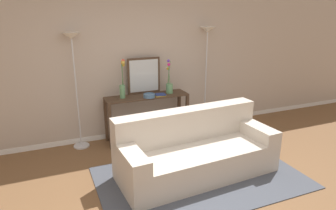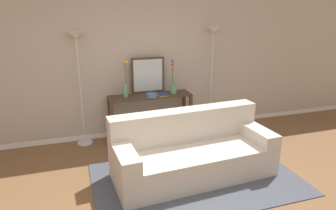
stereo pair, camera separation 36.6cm
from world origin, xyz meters
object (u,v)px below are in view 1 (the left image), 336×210
(console_table, at_px, (147,109))
(floor_lamp_right, at_px, (207,50))
(floor_lamp_left, at_px, (73,59))
(vase_tall_flowers, at_px, (123,82))
(couch, at_px, (195,152))
(vase_short_flowers, at_px, (169,85))
(fruit_bowl, at_px, (149,95))
(book_stack, at_px, (160,95))
(book_row_under_console, at_px, (127,139))
(wall_mirror, at_px, (144,76))

(console_table, height_order, floor_lamp_right, floor_lamp_right)
(floor_lamp_left, relative_size, vase_tall_flowers, 2.91)
(couch, bearing_deg, vase_short_flowers, 82.18)
(couch, height_order, floor_lamp_right, floor_lamp_right)
(floor_lamp_left, xyz_separation_m, fruit_bowl, (1.15, -0.24, -0.65))
(book_stack, xyz_separation_m, book_row_under_console, (-0.59, 0.11, -0.76))
(vase_short_flowers, bearing_deg, couch, -97.82)
(couch, xyz_separation_m, vase_short_flowers, (0.19, 1.39, 0.63))
(wall_mirror, bearing_deg, vase_short_flowers, -22.58)
(fruit_bowl, bearing_deg, vase_tall_flowers, 161.17)
(book_row_under_console, bearing_deg, fruit_bowl, -18.18)
(floor_lamp_right, xyz_separation_m, book_row_under_console, (-1.60, -0.11, -1.45))
(floor_lamp_left, relative_size, vase_short_flowers, 3.19)
(floor_lamp_left, height_order, book_stack, floor_lamp_left)
(vase_short_flowers, height_order, fruit_bowl, vase_short_flowers)
(console_table, xyz_separation_m, book_stack, (0.20, -0.11, 0.25))
(console_table, bearing_deg, floor_lamp_left, 174.57)
(floor_lamp_left, height_order, vase_tall_flowers, floor_lamp_left)
(couch, xyz_separation_m, wall_mirror, (-0.22, 1.56, 0.80))
(floor_lamp_right, height_order, vase_short_flowers, floor_lamp_right)
(floor_lamp_right, relative_size, vase_tall_flowers, 2.96)
(floor_lamp_right, bearing_deg, floor_lamp_left, 180.00)
(console_table, bearing_deg, couch, -80.69)
(vase_tall_flowers, xyz_separation_m, vase_short_flowers, (0.83, -0.02, -0.12))
(floor_lamp_left, bearing_deg, book_row_under_console, -8.15)
(couch, relative_size, vase_short_flowers, 3.77)
(wall_mirror, bearing_deg, book_stack, -54.67)
(floor_lamp_left, bearing_deg, wall_mirror, 2.76)
(vase_tall_flowers, bearing_deg, couch, -65.54)
(floor_lamp_right, height_order, vase_tall_flowers, floor_lamp_right)
(couch, height_order, book_stack, couch)
(couch, bearing_deg, floor_lamp_left, 132.46)
(floor_lamp_right, distance_m, book_row_under_console, 2.16)
(fruit_bowl, distance_m, book_stack, 0.21)
(wall_mirror, distance_m, book_row_under_console, 1.14)
(couch, xyz_separation_m, book_stack, (-0.02, 1.29, 0.50))
(vase_tall_flowers, bearing_deg, fruit_bowl, -18.83)
(couch, height_order, wall_mirror, wall_mirror)
(couch, height_order, book_row_under_console, couch)
(console_table, bearing_deg, vase_tall_flowers, 178.09)
(wall_mirror, bearing_deg, floor_lamp_left, -177.24)
(vase_short_flowers, bearing_deg, book_row_under_console, 179.65)
(floor_lamp_left, distance_m, wall_mirror, 1.22)
(floor_lamp_right, height_order, book_stack, floor_lamp_right)
(vase_short_flowers, distance_m, fruit_bowl, 0.45)
(vase_short_flowers, bearing_deg, floor_lamp_left, 175.84)
(vase_short_flowers, bearing_deg, book_stack, -154.70)
(console_table, relative_size, fruit_bowl, 7.35)
(vase_short_flowers, bearing_deg, floor_lamp_right, 8.17)
(wall_mirror, bearing_deg, floor_lamp_right, -2.65)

